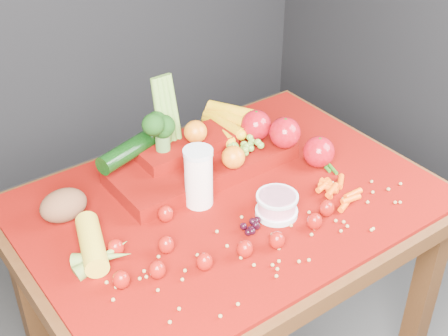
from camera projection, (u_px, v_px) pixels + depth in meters
table at (228, 230)px, 1.70m from camera, size 1.10×0.80×0.75m
red_cloth at (228, 201)px, 1.64m from camera, size 1.05×0.75×0.01m
milk_glass at (199, 175)px, 1.57m from camera, size 0.08×0.08×0.16m
yogurt_bowl at (277, 204)px, 1.57m from camera, size 0.11×0.11×0.06m
strawberry_scatter at (211, 242)px, 1.46m from camera, size 0.58×0.28×0.05m
dark_grape_cluster at (255, 227)px, 1.52m from camera, size 0.06×0.05×0.03m
soybean_scatter at (278, 238)px, 1.50m from camera, size 0.84×0.24×0.01m
corn_ear at (99, 253)px, 1.43m from camera, size 0.23×0.26×0.06m
potato at (63, 205)px, 1.55m from camera, size 0.12×0.09×0.08m
baby_carrot_pile at (340, 193)px, 1.63m from camera, size 0.17×0.17×0.03m
green_bean_pile at (320, 160)px, 1.78m from camera, size 0.14×0.12×0.01m
produce_mound at (212, 149)px, 1.73m from camera, size 0.60×0.37×0.27m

